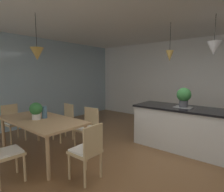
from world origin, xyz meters
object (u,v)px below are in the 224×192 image
(chair_near_right, at_px, (3,152))
(chair_kitchen_end, at_px, (87,150))
(potted_plant_on_island, at_px, (184,96))
(potted_plant_on_table, at_px, (36,110))
(chair_far_right, at_px, (88,127))
(chair_window_end, at_px, (13,121))
(vase_on_dining_table, at_px, (44,112))
(kitchen_island, at_px, (186,128))
(dining_table, at_px, (41,122))
(chair_far_left, at_px, (64,121))

(chair_near_right, bearing_deg, chair_kitchen_end, 43.33)
(potted_plant_on_island, xyz_separation_m, potted_plant_on_table, (-2.04, -2.18, -0.22))
(chair_far_right, bearing_deg, chair_window_end, -153.92)
(chair_kitchen_end, distance_m, vase_on_dining_table, 1.37)
(chair_near_right, relative_size, kitchen_island, 0.40)
(chair_near_right, relative_size, potted_plant_on_island, 2.08)
(dining_table, relative_size, chair_near_right, 2.13)
(chair_far_left, bearing_deg, potted_plant_on_island, 28.06)
(chair_far_left, xyz_separation_m, chair_near_right, (0.82, -1.67, 0.00))
(chair_far_left, bearing_deg, potted_plant_on_table, -67.90)
(chair_window_end, distance_m, chair_near_right, 1.90)
(dining_table, relative_size, chair_far_right, 2.13)
(chair_far_right, relative_size, vase_on_dining_table, 3.66)
(kitchen_island, xyz_separation_m, potted_plant_on_table, (-2.12, -2.18, 0.46))
(potted_plant_on_island, relative_size, potted_plant_on_table, 1.28)
(dining_table, bearing_deg, chair_window_end, -179.85)
(vase_on_dining_table, bearing_deg, chair_kitchen_end, -3.81)
(chair_near_right, xyz_separation_m, potted_plant_on_table, (-0.46, 0.77, 0.45))
(potted_plant_on_island, bearing_deg, kitchen_island, 0.00)
(chair_near_right, height_order, kitchen_island, kitchen_island)
(dining_table, relative_size, chair_far_left, 2.13)
(chair_kitchen_end, xyz_separation_m, vase_on_dining_table, (-1.32, 0.09, 0.38))
(chair_near_right, bearing_deg, chair_far_right, 90.01)
(chair_kitchen_end, relative_size, chair_near_right, 1.00)
(chair_far_right, distance_m, kitchen_island, 2.10)
(potted_plant_on_table, xyz_separation_m, vase_on_dining_table, (0.03, 0.15, -0.06))
(chair_far_left, xyz_separation_m, vase_on_dining_table, (0.39, -0.74, 0.38))
(chair_far_right, relative_size, chair_near_right, 1.00)
(chair_far_right, height_order, kitchen_island, kitchen_island)
(chair_far_right, relative_size, potted_plant_on_island, 2.08)
(dining_table, bearing_deg, chair_far_right, 63.66)
(potted_plant_on_table, bearing_deg, chair_far_left, 112.10)
(kitchen_island, height_order, vase_on_dining_table, vase_on_dining_table)
(kitchen_island, distance_m, potted_plant_on_table, 3.08)
(chair_far_left, height_order, potted_plant_on_table, potted_plant_on_table)
(potted_plant_on_island, height_order, vase_on_dining_table, potted_plant_on_island)
(chair_far_right, relative_size, kitchen_island, 0.40)
(chair_far_left, relative_size, chair_kitchen_end, 1.00)
(chair_far_right, bearing_deg, vase_on_dining_table, -120.15)
(dining_table, distance_m, chair_kitchen_end, 1.31)
(chair_near_right, xyz_separation_m, vase_on_dining_table, (-0.43, 0.92, 0.38))
(dining_table, height_order, chair_kitchen_end, chair_kitchen_end)
(kitchen_island, height_order, potted_plant_on_island, potted_plant_on_island)
(chair_near_right, height_order, potted_plant_on_island, potted_plant_on_island)
(chair_far_left, bearing_deg, chair_window_end, -136.59)
(vase_on_dining_table, bearing_deg, chair_window_end, -175.87)
(chair_near_right, bearing_deg, chair_window_end, 154.11)
(chair_near_right, distance_m, kitchen_island, 3.39)
(dining_table, bearing_deg, chair_near_right, -63.64)
(kitchen_island, bearing_deg, chair_kitchen_end, -110.26)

